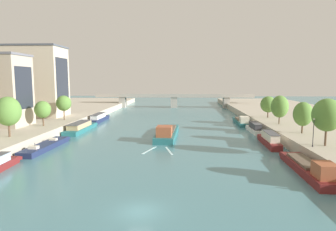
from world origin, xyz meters
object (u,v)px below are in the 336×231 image
Objects in this scene: barge_midriver at (167,132)px; tree_left_second at (43,110)px; tree_right_midway at (268,104)px; lamppost_right_bank at (313,131)px; moored_boat_left_far at (46,146)px; bridge_far at (174,99)px; tree_left_third at (64,103)px; moored_boat_left_gap_after at (81,127)px; moored_boat_left_end at (99,118)px; tree_right_by_lamp at (280,107)px; moored_boat_right_midway at (310,168)px; moored_boat_right_upstream at (269,140)px; moored_boat_right_far at (242,121)px; tree_left_distant at (8,111)px; tree_right_far at (303,114)px; tree_right_past_mid at (327,115)px; moored_boat_right_second at (255,128)px.

tree_left_second is (-28.63, 0.57, 4.97)m from barge_midriver.
tree_right_midway is 36.48m from lamppost_right_bank.
bridge_far reaches higher than moored_boat_left_far.
moored_boat_left_gap_after is at bearing -37.37° from tree_left_third.
moored_boat_left_end is 52.02m from tree_right_by_lamp.
tree_right_midway is (6.56, 43.82, 5.00)m from moored_boat_right_midway.
moored_boat_left_gap_after is at bearing 164.18° from barge_midriver.
tree_left_second is at bearing -162.29° from tree_right_midway.
moored_boat_right_upstream is 1.76× the size of tree_right_by_lamp.
moored_boat_right_far is 59.58m from tree_left_distant.
tree_right_far is at bearing 14.88° from moored_boat_right_upstream.
tree_left_second is 0.89× the size of tree_left_third.
tree_left_third is 0.84× the size of tree_right_past_mid.
tree_right_far is 1.05× the size of tree_right_midway.
tree_right_past_mid is 1.12× the size of tree_right_by_lamp.
moored_boat_left_far is 2.05× the size of tree_left_distant.
tree_right_far is 0.09× the size of bridge_far.
barge_midriver is at bearing -135.33° from moored_boat_right_far.
barge_midriver is 27.95m from tree_right_by_lamp.
moored_boat_left_end is at bearing 90.85° from moored_boat_left_gap_after.
moored_boat_left_gap_after is 53.20m from moored_boat_right_midway.
tree_left_distant is at bearing -146.56° from moored_boat_right_far.
moored_boat_left_end is 52.68m from moored_boat_right_upstream.
moored_boat_left_gap_after is 1.06× the size of moored_boat_left_end.
lamppost_right_bank reaches higher than moored_boat_left_end.
bridge_far is at bearing 113.71° from moored_boat_right_far.
barge_midriver is 30.43m from lamppost_right_bank.
tree_right_by_lamp is (5.83, 31.68, 5.51)m from moored_boat_right_midway.
moored_boat_left_end is (-0.27, 35.78, 0.50)m from moored_boat_left_far.
tree_right_by_lamp is at bearing 5.94° from tree_left_second.
moored_boat_left_far is at bearing -89.57° from moored_boat_left_end.
tree_left_distant is 12.96m from tree_left_second.
tree_right_by_lamp is (26.69, 6.32, 5.40)m from barge_midriver.
moored_boat_right_midway is (42.80, -12.82, 0.36)m from moored_boat_left_far.
tree_left_second is at bearing -112.46° from bridge_far.
moored_boat_right_upstream is 50.01m from tree_left_distant.
tree_left_third is at bearing 87.38° from tree_left_distant.
barge_midriver is 28.45m from tree_right_far.
tree_right_far is 12.08m from tree_right_by_lamp.
tree_right_by_lamp reaches higher than moored_boat_right_upstream.
tree_right_midway reaches higher than moored_boat_right_far.
bridge_far is (-24.94, 86.28, -0.58)m from lamppost_right_bank.
moored_boat_right_far is 2.09× the size of tree_left_distant.
tree_left_third is at bearing -115.30° from bridge_far.
tree_left_third is at bearing 142.63° from moored_boat_left_gap_after.
moored_boat_left_far is at bearing -142.28° from moored_boat_right_far.
moored_boat_left_gap_after is 52.33m from lamppost_right_bank.
moored_boat_right_second is 2.37× the size of lamppost_right_bank.
tree_right_past_mid reaches higher than moored_boat_left_end.
tree_right_by_lamp is at bearing 18.56° from tree_left_distant.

